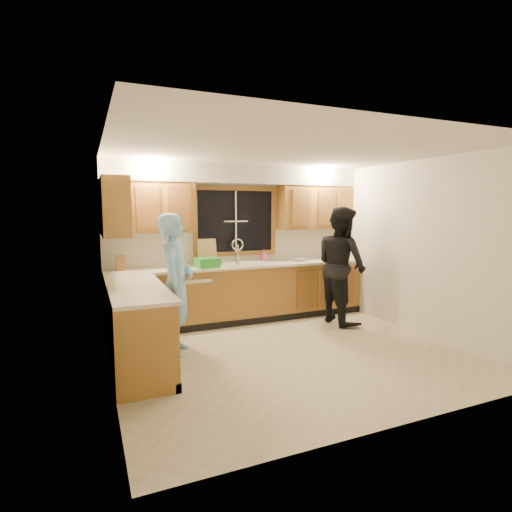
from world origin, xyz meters
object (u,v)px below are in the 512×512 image
at_px(man, 176,284).
at_px(dish_crate, 207,263).
at_px(knife_block, 121,263).
at_px(woman, 341,265).
at_px(bowl, 300,260).
at_px(sink, 242,268).
at_px(stove, 143,341).
at_px(soap_bottle, 264,256).
at_px(dishwasher, 191,300).

height_order(man, dish_crate, man).
bearing_deg(knife_block, dish_crate, -11.40).
height_order(woman, bowl, woman).
relative_size(sink, man, 0.49).
bearing_deg(dish_crate, woman, -16.15).
relative_size(stove, knife_block, 4.08).
height_order(sink, stove, sink).
bearing_deg(soap_bottle, man, -145.31).
bearing_deg(man, dishwasher, 0.23).
height_order(knife_block, dish_crate, knife_block).
relative_size(woman, knife_block, 8.36).
bearing_deg(bowl, sink, 178.85).
distance_m(dishwasher, stove, 2.04).
bearing_deg(man, stove, 169.65).
distance_m(man, woman, 2.71).
distance_m(dishwasher, dish_crate, 0.64).
height_order(soap_bottle, bowl, soap_bottle).
bearing_deg(soap_bottle, dishwasher, -172.75).
relative_size(man, soap_bottle, 8.43).
distance_m(soap_bottle, bowl, 0.63).
relative_size(dishwasher, dish_crate, 2.59).
xyz_separation_m(dishwasher, bowl, (1.90, -0.01, 0.53)).
height_order(stove, knife_block, knife_block).
bearing_deg(man, bowl, -43.00).
xyz_separation_m(stove, woman, (3.20, 1.11, 0.47)).
distance_m(sink, man, 1.67).
relative_size(dishwasher, knife_block, 3.72).
bearing_deg(bowl, man, -156.17).
distance_m(man, knife_block, 1.24).
bearing_deg(knife_block, soap_bottle, -0.86).
relative_size(stove, bowl, 4.53).
bearing_deg(man, soap_bottle, -32.14).
bearing_deg(woman, man, 96.85).
bearing_deg(stove, soap_bottle, 41.25).
bearing_deg(soap_bottle, bowl, -16.06).
xyz_separation_m(dishwasher, woman, (2.25, -0.70, 0.51)).
bearing_deg(knife_block, bowl, -4.85).
relative_size(dishwasher, bowl, 4.13).
bearing_deg(bowl, woman, -63.18).
bearing_deg(stove, sink, 45.39).
distance_m(knife_block, dish_crate, 1.24).
bearing_deg(dishwasher, dish_crate, -26.88).
height_order(sink, knife_block, sink).
height_order(woman, knife_block, woman).
relative_size(sink, dishwasher, 1.05).
bearing_deg(dish_crate, bowl, 3.70).
xyz_separation_m(dish_crate, soap_bottle, (1.08, 0.28, 0.03)).
xyz_separation_m(stove, soap_bottle, (2.25, 1.98, 0.57)).
bearing_deg(dishwasher, knife_block, 177.11).
height_order(stove, soap_bottle, soap_bottle).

